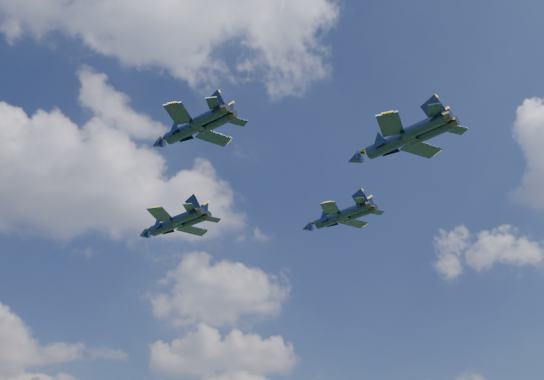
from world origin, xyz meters
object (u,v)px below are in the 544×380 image
at_px(jet_lead, 166,226).
at_px(jet_right, 330,219).
at_px(jet_left, 183,132).
at_px(jet_slot, 388,144).

distance_m(jet_lead, jet_right, 29.86).
xyz_separation_m(jet_lead, jet_right, (29.21, -5.93, 1.76)).
height_order(jet_lead, jet_left, jet_left).
relative_size(jet_right, jet_slot, 0.90).
xyz_separation_m(jet_left, jet_right, (29.05, 23.99, 1.26)).
distance_m(jet_left, jet_slot, 28.80).
bearing_deg(jet_slot, jet_right, 53.98).
bearing_deg(jet_slot, jet_lead, 95.24).
relative_size(jet_lead, jet_slot, 0.94).
distance_m(jet_right, jet_slot, 28.11).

